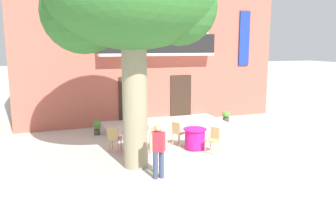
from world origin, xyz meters
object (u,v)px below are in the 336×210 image
object	(u,v)px
plane_tree	(130,4)
cafe_chair_near_tree_1	(213,138)
cafe_table_near_tree	(195,138)
pedestrian_near_entrance	(158,148)
ground_planter_left	(97,127)
ground_planter_right	(226,117)
cafe_table_middle	(135,141)
cafe_chair_middle_1	(156,137)
cafe_chair_middle_0	(114,137)
cafe_chair_near_tree_0	(178,132)

from	to	relation	value
plane_tree	cafe_chair_near_tree_1	xyz separation A→B (m)	(2.99, 0.32, -4.39)
cafe_table_near_tree	cafe_chair_near_tree_1	bearing A→B (deg)	-55.97
cafe_chair_near_tree_1	pedestrian_near_entrance	size ratio (longest dim) A/B	0.57
ground_planter_left	plane_tree	bearing A→B (deg)	-83.09
ground_planter_left	ground_planter_right	size ratio (longest dim) A/B	1.08
plane_tree	pedestrian_near_entrance	distance (m)	4.22
cafe_table_middle	ground_planter_left	bearing A→B (deg)	108.00
cafe_chair_middle_1	ground_planter_left	size ratio (longest dim) A/B	1.43
plane_tree	cafe_chair_near_tree_1	bearing A→B (deg)	6.17
cafe_chair_near_tree_1	cafe_table_middle	world-z (taller)	cafe_chair_near_tree_1
plane_tree	cafe_chair_middle_0	size ratio (longest dim) A/B	7.21
plane_tree	ground_planter_left	distance (m)	6.22
plane_tree	ground_planter_right	size ratio (longest dim) A/B	11.14
cafe_chair_middle_0	cafe_chair_middle_1	bearing A→B (deg)	-21.30
plane_tree	pedestrian_near_entrance	xyz separation A→B (m)	(0.43, -1.21, -4.02)
cafe_table_middle	cafe_chair_near_tree_1	bearing A→B (deg)	-21.92
cafe_chair_middle_0	cafe_chair_middle_1	distance (m)	1.50
cafe_chair_near_tree_1	cafe_chair_middle_1	xyz separation A→B (m)	(-1.86, 0.82, 0.00)
pedestrian_near_entrance	ground_planter_right	bearing A→B (deg)	45.36
plane_tree	cafe_chair_middle_0	xyz separation A→B (m)	(-0.27, 1.69, -4.39)
ground_planter_right	cafe_chair_middle_0	bearing A→B (deg)	-157.58
cafe_chair_middle_1	ground_planter_right	xyz separation A→B (m)	(4.60, 3.02, -0.20)
plane_tree	cafe_table_near_tree	distance (m)	5.29
cafe_chair_near_tree_0	cafe_chair_near_tree_1	world-z (taller)	same
cafe_table_middle	cafe_chair_middle_1	size ratio (longest dim) A/B	0.95
ground_planter_left	cafe_chair_near_tree_1	bearing A→B (deg)	-47.86
cafe_table_middle	pedestrian_near_entrance	distance (m)	2.62
cafe_chair_near_tree_0	cafe_table_middle	bearing A→B (deg)	-173.06
plane_tree	pedestrian_near_entrance	size ratio (longest dim) A/B	4.12
cafe_chair_middle_1	pedestrian_near_entrance	world-z (taller)	pedestrian_near_entrance
cafe_chair_middle_0	cafe_chair_middle_1	xyz separation A→B (m)	(1.40, -0.55, 0.00)
cafe_table_near_tree	cafe_chair_middle_1	distance (m)	1.46
cafe_chair_near_tree_1	cafe_table_near_tree	bearing A→B (deg)	124.03
pedestrian_near_entrance	plane_tree	bearing A→B (deg)	109.44
ground_planter_right	cafe_chair_near_tree_1	bearing A→B (deg)	-125.51
plane_tree	cafe_chair_near_tree_1	world-z (taller)	plane_tree
cafe_chair_near_tree_1	ground_planter_left	size ratio (longest dim) A/B	1.43
cafe_table_middle	ground_planter_left	world-z (taller)	cafe_table_middle
cafe_chair_near_tree_0	pedestrian_near_entrance	world-z (taller)	pedestrian_near_entrance
cafe_chair_near_tree_1	cafe_chair_middle_1	bearing A→B (deg)	156.11
plane_tree	cafe_chair_near_tree_0	size ratio (longest dim) A/B	7.21
cafe_table_middle	pedestrian_near_entrance	bearing A→B (deg)	-89.67
cafe_chair_near_tree_1	cafe_chair_middle_0	bearing A→B (deg)	157.21
cafe_chair_near_tree_1	ground_planter_right	distance (m)	4.73
cafe_chair_middle_0	ground_planter_left	size ratio (longest dim) A/B	1.43
plane_tree	cafe_table_near_tree	size ratio (longest dim) A/B	7.60
ground_planter_right	pedestrian_near_entrance	size ratio (longest dim) A/B	0.37
cafe_chair_near_tree_0	cafe_chair_middle_0	bearing A→B (deg)	177.18
cafe_chair_near_tree_1	pedestrian_near_entrance	world-z (taller)	pedestrian_near_entrance
cafe_table_near_tree	cafe_chair_middle_0	world-z (taller)	cafe_chair_middle_0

